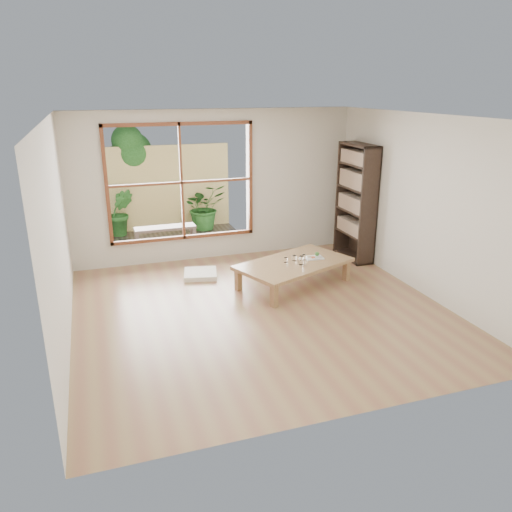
{
  "coord_description": "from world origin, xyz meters",
  "views": [
    {
      "loc": [
        -2.07,
        -5.99,
        2.96
      ],
      "look_at": [
        0.16,
        0.7,
        0.55
      ],
      "focal_mm": 35.0,
      "sensor_mm": 36.0,
      "label": 1
    }
  ],
  "objects_px": {
    "low_table": "(294,265)",
    "bookshelf": "(356,203)",
    "garden_bench": "(165,230)",
    "food_tray": "(314,257)"
  },
  "relations": [
    {
      "from": "bookshelf",
      "to": "food_tray",
      "type": "xyz_separation_m",
      "value": [
        -1.15,
        -0.81,
        -0.62
      ]
    },
    {
      "from": "food_tray",
      "to": "bookshelf",
      "type": "bearing_deg",
      "value": 38.63
    },
    {
      "from": "food_tray",
      "to": "garden_bench",
      "type": "bearing_deg",
      "value": 130.78
    },
    {
      "from": "bookshelf",
      "to": "garden_bench",
      "type": "bearing_deg",
      "value": 150.64
    },
    {
      "from": "low_table",
      "to": "bookshelf",
      "type": "height_order",
      "value": "bookshelf"
    },
    {
      "from": "bookshelf",
      "to": "low_table",
      "type": "bearing_deg",
      "value": -149.87
    },
    {
      "from": "low_table",
      "to": "garden_bench",
      "type": "height_order",
      "value": "garden_bench"
    },
    {
      "from": "food_tray",
      "to": "low_table",
      "type": "bearing_deg",
      "value": -165.68
    },
    {
      "from": "low_table",
      "to": "bookshelf",
      "type": "xyz_separation_m",
      "value": [
        1.53,
        0.89,
        0.68
      ]
    },
    {
      "from": "low_table",
      "to": "bookshelf",
      "type": "relative_size",
      "value": 0.97
    }
  ]
}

